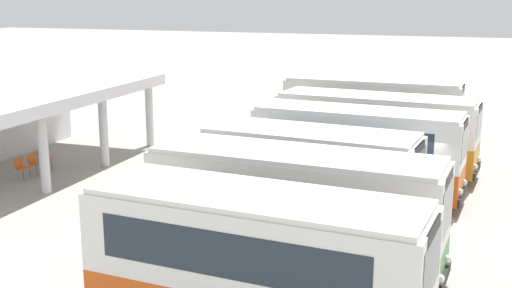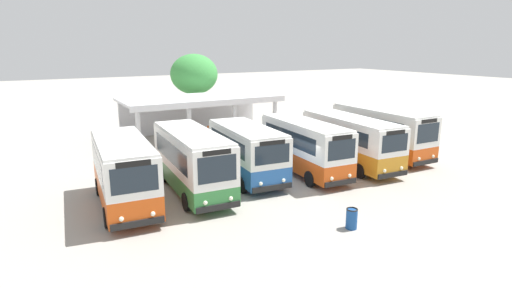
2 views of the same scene
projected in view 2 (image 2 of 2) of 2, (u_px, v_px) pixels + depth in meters
ground_plane at (311, 184)px, 23.00m from camera, size 180.00×180.00×0.00m
city_bus_nearest_orange at (124, 170)px, 19.41m from camera, size 2.85×7.19×3.28m
city_bus_second_in_row at (192, 159)px, 21.28m from camera, size 2.70×7.67×3.30m
city_bus_middle_cream at (247, 150)px, 23.46m from camera, size 2.96×6.81×3.11m
city_bus_fourth_amber at (304, 145)px, 24.51m from camera, size 2.66×7.47×3.20m
city_bus_fifth_blue at (350, 139)px, 26.15m from camera, size 2.90×8.11×3.18m
city_bus_far_end_green at (381, 130)px, 28.45m from camera, size 2.60×7.97×3.37m
terminal_canopy at (199, 105)px, 35.26m from camera, size 13.24×5.71×3.40m
waiting_chair_end_by_column at (194, 131)px, 34.61m from camera, size 0.45×0.45×0.86m
waiting_chair_second_from_end at (203, 131)px, 34.91m from camera, size 0.45×0.45×0.86m
waiting_chair_middle_seat at (210, 130)px, 35.35m from camera, size 0.45×0.45×0.86m
roadside_tree_behind_canopy at (194, 74)px, 39.62m from camera, size 4.57×4.57×6.86m
litter_bin_apron at (352, 218)px, 17.29m from camera, size 0.49×0.49×0.90m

